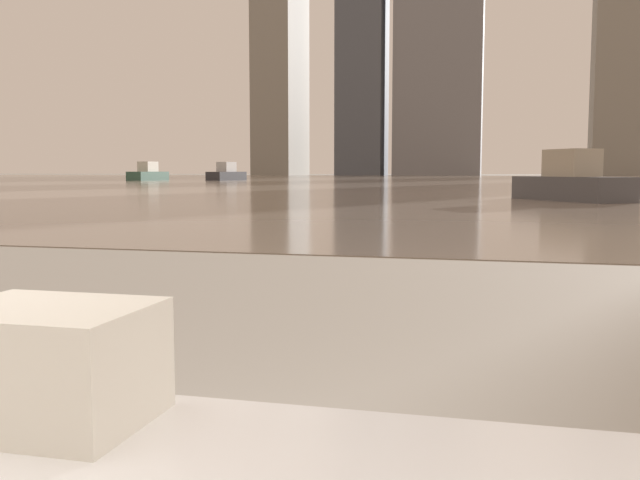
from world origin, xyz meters
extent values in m
cube|color=silver|center=(-0.03, 0.89, 0.54)|extent=(0.27, 0.22, 0.04)
cube|color=silver|center=(-0.03, 0.89, 0.58)|extent=(0.27, 0.22, 0.04)
cube|color=silver|center=(-0.03, 0.89, 0.62)|extent=(0.27, 0.22, 0.04)
cube|color=silver|center=(-0.03, 0.89, 0.66)|extent=(0.27, 0.22, 0.04)
cube|color=gray|center=(0.00, 62.00, 0.01)|extent=(180.00, 110.00, 0.01)
cube|color=#335647|center=(-28.05, 54.43, 0.38)|extent=(1.88, 4.30, 0.73)
cube|color=silver|center=(-28.05, 54.43, 1.16)|extent=(1.21, 1.67, 0.83)
cube|color=#4C4C51|center=(2.48, 21.27, 0.35)|extent=(3.18, 3.94, 0.67)
cube|color=#B2A893|center=(2.48, 21.27, 1.06)|extent=(1.58, 1.73, 0.77)
cube|color=#2D2D33|center=(-21.89, 56.57, 0.37)|extent=(2.24, 4.31, 0.72)
cube|color=silver|center=(-21.89, 56.57, 1.14)|extent=(1.32, 1.72, 0.82)
cube|color=gray|center=(-36.22, 118.00, 21.36)|extent=(6.57, 13.14, 42.71)
cube|color=slate|center=(-9.55, 118.00, 27.89)|extent=(13.89, 7.70, 55.77)
camera|label=1|loc=(0.56, 0.07, 0.86)|focal=40.00mm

